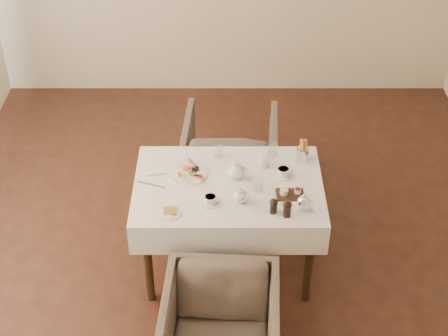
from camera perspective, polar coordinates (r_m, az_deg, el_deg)
table at (r=4.71m, az=0.36°, el=-2.45°), size 1.28×0.88×0.75m
armchair_near at (r=4.30m, az=-0.27°, el=-13.28°), size 0.73×0.75×0.65m
armchair_far at (r=5.58m, az=0.54°, el=1.01°), size 0.79×0.81×0.69m
breakfast_plate at (r=4.72m, az=-3.05°, el=-0.36°), size 0.28×0.28×0.04m
side_plate at (r=4.40m, az=-4.71°, el=-3.76°), size 0.17×0.16×0.02m
teapot_centre at (r=4.65m, az=1.06°, el=-0.19°), size 0.18×0.15×0.13m
teapot_front at (r=4.45m, az=1.36°, el=-2.25°), size 0.15×0.12×0.12m
creamer at (r=4.78m, az=3.35°, el=0.59°), size 0.08×0.08×0.08m
teacup_near at (r=4.46m, az=-1.13°, el=-2.70°), size 0.12×0.12×0.06m
teacup_far at (r=4.70m, az=4.95°, el=-0.38°), size 0.13×0.13×0.06m
glass_left at (r=4.86m, az=-0.44°, el=1.39°), size 0.07×0.07×0.09m
glass_mid at (r=4.56m, az=2.86°, el=-1.38°), size 0.07×0.07×0.09m
glass_right at (r=4.88m, az=4.06°, el=1.52°), size 0.09×0.09×0.10m
condiment_board at (r=4.55m, az=5.48°, el=-2.14°), size 0.18×0.12×0.05m
pepper_mill_left at (r=4.38m, az=4.14°, el=-3.15°), size 0.07×0.07×0.11m
pepper_mill_right at (r=4.36m, az=5.28°, el=-3.37°), size 0.07×0.07×0.12m
silver_pot at (r=4.43m, az=6.62°, el=-2.77°), size 0.12×0.10×0.12m
fries_cup at (r=4.83m, az=6.53°, el=1.39°), size 0.09×0.09×0.19m
cutlery_fork at (r=4.73m, az=-5.24°, el=-0.52°), size 0.18×0.05×0.00m
cutlery_knife at (r=4.65m, az=-6.03°, el=-1.40°), size 0.20×0.09×0.00m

